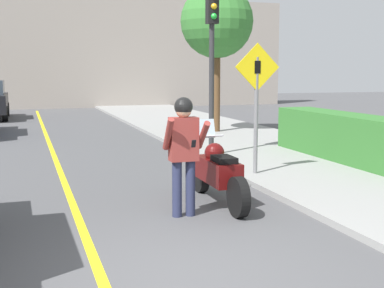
{
  "coord_description": "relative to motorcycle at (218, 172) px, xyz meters",
  "views": [
    {
      "loc": [
        -1.29,
        -5.0,
        2.08
      ],
      "look_at": [
        1.23,
        2.94,
        0.94
      ],
      "focal_mm": 50.0,
      "sensor_mm": 36.0,
      "label": 1
    }
  ],
  "objects": [
    {
      "name": "traffic_light",
      "position": [
        1.34,
        4.04,
        2.25
      ],
      "size": [
        0.26,
        0.3,
        3.81
      ],
      "color": "#2D2D30",
      "rests_on": "sidewalk_curb"
    },
    {
      "name": "street_tree",
      "position": [
        3.18,
        8.7,
        3.13
      ],
      "size": [
        2.34,
        2.34,
        4.72
      ],
      "color": "brown",
      "rests_on": "sidewalk_curb"
    },
    {
      "name": "sidewalk_curb",
      "position": [
        3.21,
        1.25,
        -0.44
      ],
      "size": [
        4.4,
        44.0,
        0.1
      ],
      "color": "gray",
      "rests_on": "ground"
    },
    {
      "name": "person_biker",
      "position": [
        -0.72,
        -0.57,
        0.55
      ],
      "size": [
        0.59,
        0.47,
        1.72
      ],
      "color": "#282D4C",
      "rests_on": "ground"
    },
    {
      "name": "ground_plane",
      "position": [
        -1.59,
        -2.75,
        -0.5
      ],
      "size": [
        80.0,
        80.0,
        0.0
      ],
      "primitive_type": "plane",
      "color": "#4C4C4F"
    },
    {
      "name": "motorcycle",
      "position": [
        0.0,
        0.0,
        0.0
      ],
      "size": [
        0.62,
        2.29,
        1.28
      ],
      "color": "black",
      "rests_on": "ground"
    },
    {
      "name": "crossing_sign",
      "position": [
        1.39,
        1.63,
        1.11
      ],
      "size": [
        0.91,
        0.08,
        2.5
      ],
      "color": "slate",
      "rests_on": "sidewalk_curb"
    },
    {
      "name": "building_backdrop",
      "position": [
        -1.59,
        23.25,
        2.6
      ],
      "size": [
        28.0,
        1.2,
        6.18
      ],
      "color": "gray",
      "rests_on": "ground"
    },
    {
      "name": "hedge_row",
      "position": [
        4.01,
        2.22,
        0.12
      ],
      "size": [
        0.9,
        5.51,
        1.02
      ],
      "color": "#33702D",
      "rests_on": "sidewalk_curb"
    },
    {
      "name": "road_center_line",
      "position": [
        -2.19,
        3.25,
        -0.49
      ],
      "size": [
        0.12,
        36.0,
        0.01
      ],
      "color": "yellow",
      "rests_on": "ground"
    }
  ]
}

